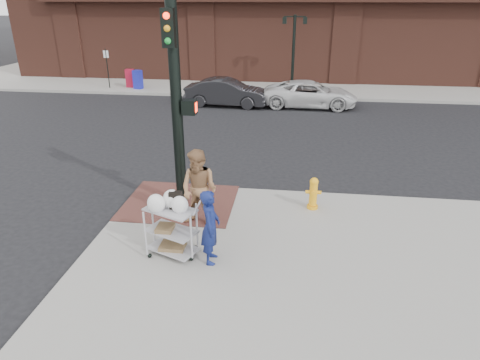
# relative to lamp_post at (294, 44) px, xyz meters

# --- Properties ---
(ground) EXTENTS (220.00, 220.00, 0.00)m
(ground) POSITION_rel_lamp_post_xyz_m (-2.00, -16.00, -2.62)
(ground) COLOR black
(ground) RESTS_ON ground
(sidewalk_far) EXTENTS (65.00, 36.00, 0.15)m
(sidewalk_far) POSITION_rel_lamp_post_xyz_m (10.50, 16.00, -2.54)
(sidewalk_far) COLOR gray
(sidewalk_far) RESTS_ON ground
(brick_curb_ramp) EXTENTS (2.80, 2.40, 0.01)m
(brick_curb_ramp) POSITION_rel_lamp_post_xyz_m (-2.60, -15.10, -2.46)
(brick_curb_ramp) COLOR #552B28
(brick_curb_ramp) RESTS_ON sidewalk_near
(lamp_post) EXTENTS (1.32, 0.22, 4.00)m
(lamp_post) POSITION_rel_lamp_post_xyz_m (0.00, 0.00, 0.00)
(lamp_post) COLOR black
(lamp_post) RESTS_ON sidewalk_far
(parking_sign) EXTENTS (0.05, 0.05, 2.20)m
(parking_sign) POSITION_rel_lamp_post_xyz_m (-10.50, -1.00, -1.37)
(parking_sign) COLOR black
(parking_sign) RESTS_ON sidewalk_far
(traffic_signal_pole) EXTENTS (0.61, 0.51, 5.00)m
(traffic_signal_pole) POSITION_rel_lamp_post_xyz_m (-2.48, -15.23, 0.21)
(traffic_signal_pole) COLOR black
(traffic_signal_pole) RESTS_ON sidewalk_near
(woman_blue) EXTENTS (0.41, 0.59, 1.55)m
(woman_blue) POSITION_rel_lamp_post_xyz_m (-1.28, -17.59, -1.69)
(woman_blue) COLOR navy
(woman_blue) RESTS_ON sidewalk_near
(pedestrian_tan) EXTENTS (1.09, 0.97, 1.85)m
(pedestrian_tan) POSITION_rel_lamp_post_xyz_m (-1.80, -16.22, -1.54)
(pedestrian_tan) COLOR #936945
(pedestrian_tan) RESTS_ON sidewalk_near
(sedan_dark) EXTENTS (4.16, 1.67, 1.34)m
(sedan_dark) POSITION_rel_lamp_post_xyz_m (-3.16, -3.85, -1.95)
(sedan_dark) COLOR black
(sedan_dark) RESTS_ON ground
(minivan_white) EXTENTS (4.59, 2.19, 1.26)m
(minivan_white) POSITION_rel_lamp_post_xyz_m (0.96, -3.52, -1.99)
(minivan_white) COLOR silver
(minivan_white) RESTS_ON ground
(utility_cart) EXTENTS (1.14, 0.90, 1.40)m
(utility_cart) POSITION_rel_lamp_post_xyz_m (-2.12, -17.44, -1.84)
(utility_cart) COLOR #A7A7AC
(utility_cart) RESTS_ON sidewalk_near
(fire_hydrant) EXTENTS (0.39, 0.27, 0.83)m
(fire_hydrant) POSITION_rel_lamp_post_xyz_m (0.80, -14.97, -2.05)
(fire_hydrant) COLOR #FFAD15
(fire_hydrant) RESTS_ON sidewalk_near
(newsbox_red) EXTENTS (0.45, 0.41, 1.02)m
(newsbox_red) POSITION_rel_lamp_post_xyz_m (-9.38, -0.58, -1.96)
(newsbox_red) COLOR maroon
(newsbox_red) RESTS_ON sidewalk_far
(newsbox_blue) EXTENTS (0.53, 0.50, 1.04)m
(newsbox_blue) POSITION_rel_lamp_post_xyz_m (-8.76, -1.01, -1.95)
(newsbox_blue) COLOR #1A20AE
(newsbox_blue) RESTS_ON sidewalk_far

